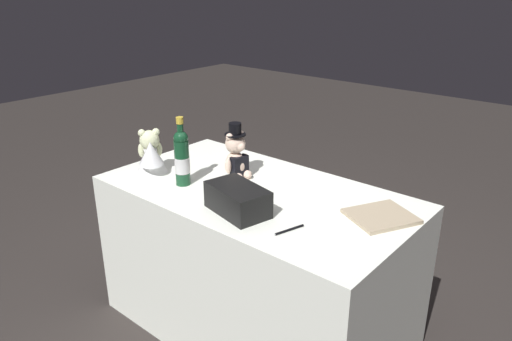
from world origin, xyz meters
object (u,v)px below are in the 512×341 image
signing_pen (288,230)px  guestbook (381,216)px  gift_case_black (238,199)px  teddy_bear_groom (236,155)px  teddy_bear_bride (151,154)px  champagne_bottle (182,157)px

signing_pen → guestbook: size_ratio=0.55×
gift_case_black → guestbook: (-0.49, -0.34, -0.05)m
teddy_bear_groom → guestbook: teddy_bear_groom is taller
teddy_bear_bride → signing_pen: (-0.89, 0.04, -0.10)m
teddy_bear_groom → signing_pen: size_ratio=1.99×
champagne_bottle → signing_pen: champagne_bottle is taller
teddy_bear_bride → teddy_bear_groom: bearing=-147.4°
gift_case_black → teddy_bear_groom: bearing=-46.9°
guestbook → signing_pen: bearing=84.0°
teddy_bear_groom → guestbook: (-0.75, -0.06, -0.11)m
champagne_bottle → signing_pen: size_ratio=2.37×
teddy_bear_bride → guestbook: teddy_bear_bride is taller
teddy_bear_groom → guestbook: size_ratio=1.10×
champagne_bottle → signing_pen: (-0.67, 0.05, -0.13)m
teddy_bear_bride → guestbook: (-1.12, -0.30, -0.09)m
teddy_bear_groom → signing_pen: bearing=152.3°
signing_pen → champagne_bottle: bearing=-4.3°
gift_case_black → signing_pen: bearing=-179.3°
champagne_bottle → guestbook: 0.95m
teddy_bear_bride → champagne_bottle: size_ratio=0.69×
signing_pen → guestbook: bearing=-123.6°
gift_case_black → guestbook: gift_case_black is taller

